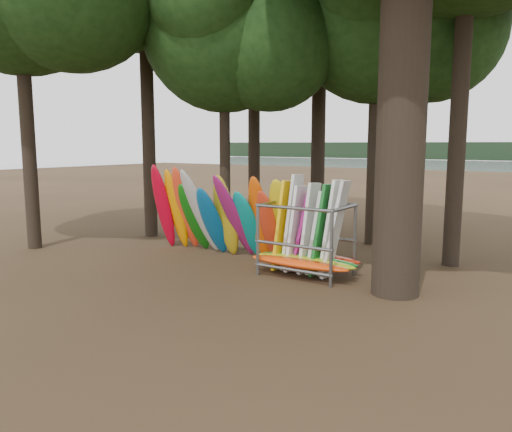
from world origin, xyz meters
The scene contains 6 objects.
ground centered at (0.00, 0.00, 0.00)m, with size 120.00×120.00×0.00m, color #47331E.
lake centered at (0.00, 60.00, 0.00)m, with size 160.00×160.00×0.00m, color gray.
oak_3 centered at (2.42, 6.06, 7.91)m, with size 6.86×6.86×10.91m.
oak_5 centered at (-1.97, 3.18, 7.44)m, with size 6.45×6.45×10.26m.
kayak_row centered at (-0.91, 1.40, 1.29)m, with size 5.49×2.00×3.02m.
storage_rack centered at (2.54, 0.90, 0.93)m, with size 3.06×1.50×2.75m.
Camera 1 is at (8.81, -11.01, 3.57)m, focal length 35.00 mm.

